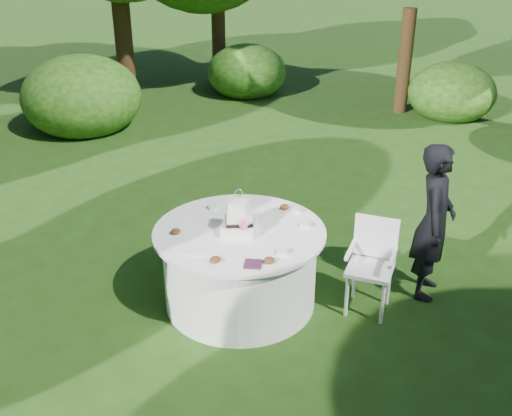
# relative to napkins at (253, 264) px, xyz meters

# --- Properties ---
(ground) EXTENTS (80.00, 80.00, 0.00)m
(ground) POSITION_rel_napkins_xyz_m (-0.20, 0.58, -0.78)
(ground) COLOR #20370F
(ground) RESTS_ON ground
(napkins) EXTENTS (0.14, 0.14, 0.02)m
(napkins) POSITION_rel_napkins_xyz_m (0.00, 0.00, 0.00)
(napkins) COLOR #421C34
(napkins) RESTS_ON table
(feather_plume) EXTENTS (0.48, 0.07, 0.01)m
(feather_plume) POSITION_rel_napkins_xyz_m (-0.42, 0.09, -0.00)
(feather_plume) COLOR white
(feather_plume) RESTS_ON table
(guest) EXTENTS (0.48, 0.62, 1.52)m
(guest) POSITION_rel_napkins_xyz_m (1.56, 0.98, -0.02)
(guest) COLOR black
(guest) RESTS_ON ground
(table) EXTENTS (1.56, 1.56, 0.77)m
(table) POSITION_rel_napkins_xyz_m (-0.20, 0.58, -0.39)
(table) COLOR white
(table) RESTS_ON ground
(cake) EXTENTS (0.29, 0.31, 0.42)m
(cake) POSITION_rel_napkins_xyz_m (-0.19, 0.55, 0.10)
(cake) COLOR white
(cake) RESTS_ON table
(chair) EXTENTS (0.49, 0.48, 0.88)m
(chair) POSITION_rel_napkins_xyz_m (1.01, 0.67, -0.26)
(chair) COLOR silver
(chair) RESTS_ON ground
(votives) EXTENTS (1.00, 0.90, 0.04)m
(votives) POSITION_rel_napkins_xyz_m (0.09, 0.73, 0.01)
(votives) COLOR white
(votives) RESTS_ON table
(petal_cups) EXTENTS (1.01, 1.15, 0.05)m
(petal_cups) POSITION_rel_napkins_xyz_m (-0.19, 0.39, 0.02)
(petal_cups) COLOR #562D16
(petal_cups) RESTS_ON table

